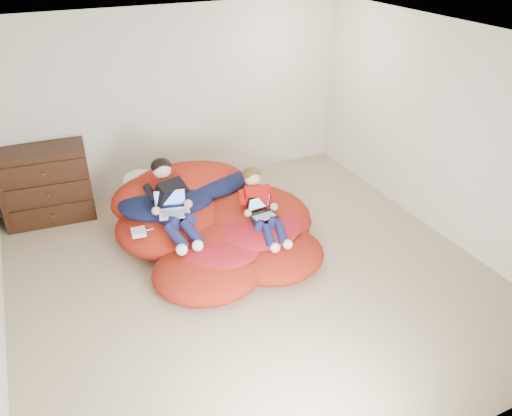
{
  "coord_description": "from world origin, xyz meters",
  "views": [
    {
      "loc": [
        -1.83,
        -4.04,
        3.4
      ],
      "look_at": [
        0.16,
        0.2,
        0.7
      ],
      "focal_mm": 35.0,
      "sensor_mm": 36.0,
      "label": 1
    }
  ],
  "objects_px": {
    "dresser": "(46,185)",
    "laptop_white": "(172,206)",
    "laptop_black": "(262,210)",
    "younger_boy": "(260,204)",
    "beanbag_pile": "(214,223)",
    "older_boy": "(170,199)"
  },
  "relations": [
    {
      "from": "dresser",
      "to": "older_boy",
      "type": "height_order",
      "value": "older_boy"
    },
    {
      "from": "laptop_white",
      "to": "laptop_black",
      "type": "bearing_deg",
      "value": -22.55
    },
    {
      "from": "older_boy",
      "to": "laptop_black",
      "type": "distance_m",
      "value": 1.04
    },
    {
      "from": "younger_boy",
      "to": "laptop_white",
      "type": "xyz_separation_m",
      "value": [
        -0.93,
        0.34,
        0.02
      ]
    },
    {
      "from": "laptop_white",
      "to": "younger_boy",
      "type": "bearing_deg",
      "value": -20.07
    },
    {
      "from": "older_boy",
      "to": "younger_boy",
      "type": "distance_m",
      "value": 1.01
    },
    {
      "from": "beanbag_pile",
      "to": "laptop_black",
      "type": "height_order",
      "value": "beanbag_pile"
    },
    {
      "from": "laptop_white",
      "to": "laptop_black",
      "type": "xyz_separation_m",
      "value": [
        0.93,
        -0.38,
        -0.08
      ]
    },
    {
      "from": "beanbag_pile",
      "to": "laptop_black",
      "type": "distance_m",
      "value": 0.67
    },
    {
      "from": "younger_boy",
      "to": "laptop_black",
      "type": "xyz_separation_m",
      "value": [
        0.0,
        -0.05,
        -0.06
      ]
    },
    {
      "from": "dresser",
      "to": "older_boy",
      "type": "bearing_deg",
      "value": -48.64
    },
    {
      "from": "dresser",
      "to": "beanbag_pile",
      "type": "height_order",
      "value": "dresser"
    },
    {
      "from": "dresser",
      "to": "laptop_white",
      "type": "relative_size",
      "value": 2.85
    },
    {
      "from": "dresser",
      "to": "laptop_black",
      "type": "xyz_separation_m",
      "value": [
        2.16,
        -1.85,
        0.07
      ]
    },
    {
      "from": "dresser",
      "to": "beanbag_pile",
      "type": "xyz_separation_m",
      "value": [
        1.73,
        -1.43,
        -0.23
      ]
    },
    {
      "from": "dresser",
      "to": "younger_boy",
      "type": "distance_m",
      "value": 2.82
    },
    {
      "from": "older_boy",
      "to": "beanbag_pile",
      "type": "bearing_deg",
      "value": -2.98
    },
    {
      "from": "younger_boy",
      "to": "laptop_black",
      "type": "distance_m",
      "value": 0.08
    },
    {
      "from": "beanbag_pile",
      "to": "younger_boy",
      "type": "distance_m",
      "value": 0.68
    },
    {
      "from": "dresser",
      "to": "younger_boy",
      "type": "height_order",
      "value": "dresser"
    },
    {
      "from": "beanbag_pile",
      "to": "laptop_white",
      "type": "height_order",
      "value": "laptop_white"
    },
    {
      "from": "dresser",
      "to": "younger_boy",
      "type": "xyz_separation_m",
      "value": [
        2.16,
        -1.81,
        0.13
      ]
    }
  ]
}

